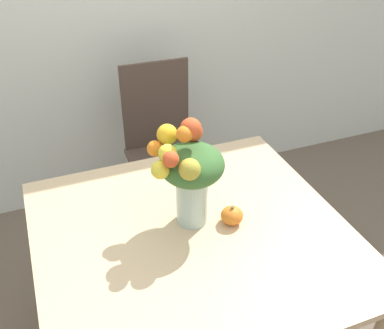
# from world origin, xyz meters

# --- Properties ---
(dining_table) EXTENTS (1.19, 1.14, 0.73)m
(dining_table) POSITION_xyz_m (0.00, 0.00, 0.64)
(dining_table) COLOR #D1B284
(dining_table) RESTS_ON ground_plane
(flower_vase) EXTENTS (0.29, 0.26, 0.45)m
(flower_vase) POSITION_xyz_m (0.01, 0.07, 0.96)
(flower_vase) COLOR #B2CCBC
(flower_vase) RESTS_ON dining_table
(pumpkin) EXTENTS (0.09, 0.09, 0.08)m
(pumpkin) POSITION_xyz_m (0.16, 0.00, 0.76)
(pumpkin) COLOR orange
(pumpkin) RESTS_ON dining_table
(dining_chair_near_window) EXTENTS (0.43, 0.43, 1.01)m
(dining_chair_near_window) POSITION_xyz_m (0.18, 0.96, 0.52)
(dining_chair_near_window) COLOR #47382D
(dining_chair_near_window) RESTS_ON ground_plane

